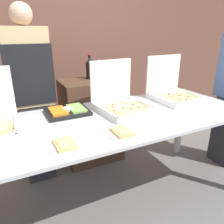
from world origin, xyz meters
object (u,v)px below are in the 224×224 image
Objects in this scene: paper_plate_front_center at (122,132)px; veggie_tray at (67,111)px; pizza_box_far_right at (173,92)px; soda_bottle at (90,68)px; pizza_box_near_left at (121,102)px; person_server_vest at (31,89)px; soda_can_colored at (100,77)px; paper_plate_front_left at (65,145)px; soda_can_silver at (108,76)px.

veggie_tray is at bearing 112.90° from paper_plate_front_center.
pizza_box_far_right is 0.97m from soda_bottle.
pizza_box_far_right reaches higher than pizza_box_near_left.
paper_plate_front_center is 0.60× the size of veggie_tray.
paper_plate_front_center is 0.60m from veggie_tray.
pizza_box_near_left is at bearing -14.28° from veggie_tray.
veggie_tray is at bearing 116.90° from person_server_vest.
veggie_tray is 2.90× the size of soda_can_colored.
soda_can_colored is at bearing 143.47° from pizza_box_far_right.
paper_plate_front_center is (-0.23, -0.44, -0.06)m from pizza_box_near_left.
paper_plate_front_center is (0.40, -0.00, 0.00)m from paper_plate_front_left.
person_server_vest is (-0.80, 0.06, -0.07)m from soda_can_silver.
soda_can_colored is (0.24, 0.92, 0.19)m from paper_plate_front_center.
soda_can_colored is (0.64, 0.92, 0.19)m from paper_plate_front_left.
paper_plate_front_center is 1.02m from soda_can_silver.
veggie_tray is 0.52m from person_server_vest.
pizza_box_far_right is 1.65× the size of soda_bottle.
veggie_tray is at bearing -141.98° from soda_can_colored.
pizza_box_near_left is 2.03× the size of paper_plate_front_left.
pizza_box_far_right is at bearing -40.46° from soda_can_silver.
pizza_box_near_left is at bearing -89.63° from soda_bottle.
soda_bottle reaches higher than veggie_tray.
paper_plate_front_left is 1.14m from soda_can_colored.
pizza_box_near_left is at bearing 62.35° from paper_plate_front_center.
paper_plate_front_center is at bearing -104.60° from soda_can_colored.
soda_bottle is (-0.65, 0.70, 0.19)m from pizza_box_far_right.
soda_can_silver is 1.00× the size of soda_can_colored.
pizza_box_near_left is 0.50m from paper_plate_front_center.
soda_can_colored is (-0.63, 0.44, 0.13)m from pizza_box_far_right.
soda_bottle is 2.27× the size of soda_can_colored.
pizza_box_near_left is 2.26× the size of paper_plate_front_center.
paper_plate_front_left is 0.58m from veggie_tray.
soda_can_silver reaches higher than paper_plate_front_center.
pizza_box_far_right is 1.11m from veggie_tray.
person_server_vest is (-0.70, 0.08, -0.07)m from soda_can_colored.
person_server_vest is (-0.46, 1.00, 0.12)m from paper_plate_front_center.
veggie_tray is at bearing 174.78° from pizza_box_far_right.
person_server_vest is (-0.68, -0.18, -0.13)m from soda_bottle.
person_server_vest is at bearing 114.72° from paper_plate_front_center.
paper_plate_front_center is at bearing -100.69° from soda_bottle.
soda_can_silver is (0.34, 0.94, 0.19)m from paper_plate_front_center.
soda_bottle is at bearing 62.05° from paper_plate_front_left.
pizza_box_far_right is at bearing 20.76° from paper_plate_front_left.
paper_plate_front_center is at bearing -0.28° from paper_plate_front_left.
paper_plate_front_center is at bearing -152.59° from pizza_box_far_right.
pizza_box_near_left is 0.64m from pizza_box_far_right.
person_server_vest reaches higher than pizza_box_near_left.
pizza_box_near_left is 3.93× the size of soda_can_colored.
pizza_box_far_right is at bearing 158.78° from person_server_vest.
paper_plate_front_left is at bearing 93.33° from person_server_vest.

